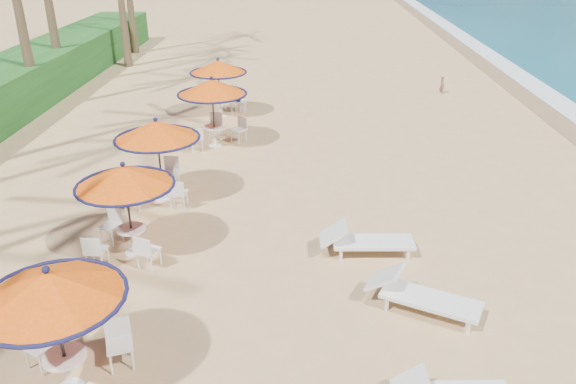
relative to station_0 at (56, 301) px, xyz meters
name	(u,v)px	position (x,y,z in m)	size (l,w,h in m)	color
ground	(396,381)	(5.20, 0.28, -1.69)	(160.00, 160.00, 0.00)	tan
station_0	(56,301)	(0.00, 0.00, 0.00)	(2.22, 2.22, 2.31)	black
station_1	(123,188)	(-0.22, 4.09, -0.05)	(2.15, 2.15, 2.24)	black
station_2	(157,141)	(-0.16, 6.91, 0.02)	(2.24, 2.24, 2.34)	black
station_3	(213,95)	(0.64, 11.16, 0.06)	(2.30, 2.30, 2.40)	black
station_4	(221,73)	(0.42, 14.62, -0.01)	(2.20, 2.23, 2.29)	black
lounger_mid	(419,294)	(5.89, 2.20, -1.33)	(2.25, 1.55, 0.78)	silver
lounger_far	(364,240)	(5.02, 4.26, -1.33)	(2.14, 0.74, 0.76)	silver
person	(442,84)	(9.80, 18.17, -1.27)	(0.31, 0.20, 0.84)	brown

